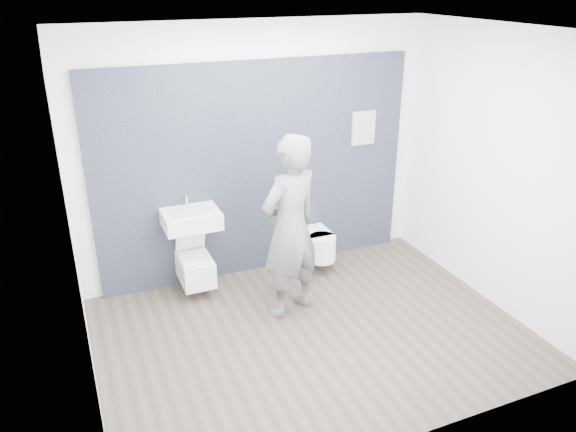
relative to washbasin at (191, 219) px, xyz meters
name	(u,v)px	position (x,y,z in m)	size (l,w,h in m)	color
ground	(312,333)	(0.83, -1.22, -0.86)	(4.00, 4.00, 0.00)	brown
room_shell	(316,162)	(0.83, -1.22, 0.88)	(4.00, 4.00, 4.00)	white
tile_wall	(260,266)	(0.83, 0.25, -0.86)	(3.60, 0.06, 2.40)	black
washbasin	(191,219)	(0.00, 0.00, 0.00)	(0.58, 0.44, 0.44)	white
toilet_square	(195,267)	(0.00, -0.02, -0.56)	(0.34, 0.49, 0.64)	white
toilet_rounded	(318,244)	(1.45, -0.06, -0.55)	(0.33, 0.55, 0.30)	white
info_placard	(357,249)	(2.13, 0.20, -0.86)	(0.30, 0.03, 0.39)	white
visitor	(290,228)	(0.80, -0.76, 0.08)	(0.68, 0.45, 1.88)	slate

